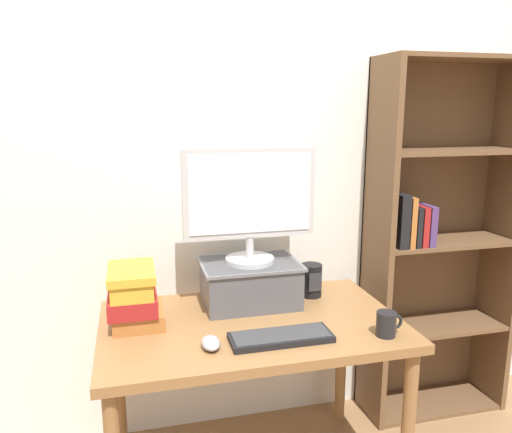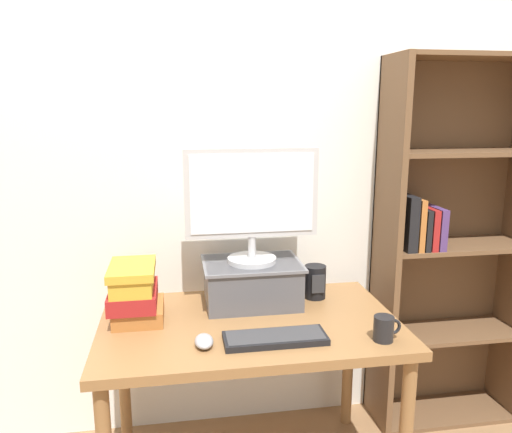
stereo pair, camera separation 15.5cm
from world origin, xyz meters
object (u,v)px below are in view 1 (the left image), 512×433
object	(u,v)px
computer_monitor	(250,200)
desk_speaker	(311,280)
book_stack	(134,296)
coffee_mug	(387,324)
computer_mouse	(211,343)
bookshelf_unit	(434,239)
keyboard	(281,337)
riser_box	(250,281)
desk	(251,341)

from	to	relation	value
computer_monitor	desk_speaker	distance (m)	0.46
computer_monitor	book_stack	size ratio (longest dim) A/B	1.98
coffee_mug	computer_mouse	bearing A→B (deg)	174.56
book_stack	computer_mouse	bearing A→B (deg)	-47.73
bookshelf_unit	keyboard	xyz separation A→B (m)	(-0.93, -0.50, -0.17)
riser_box	bookshelf_unit	bearing A→B (deg)	8.52
computer_mouse	desk_speaker	xyz separation A→B (m)	(0.50, 0.37, 0.05)
bookshelf_unit	computer_mouse	bearing A→B (deg)	-157.03
desk	keyboard	world-z (taller)	keyboard
computer_monitor	desk_speaker	world-z (taller)	computer_monitor
computer_mouse	desk_speaker	world-z (taller)	desk_speaker
computer_monitor	bookshelf_unit	bearing A→B (deg)	8.60
bookshelf_unit	desk_speaker	bearing A→B (deg)	-169.40
computer_monitor	keyboard	distance (m)	0.56
riser_box	book_stack	bearing A→B (deg)	-169.86
keyboard	desk_speaker	size ratio (longest dim) A/B	2.55
computer_mouse	book_stack	size ratio (longest dim) A/B	0.38
bookshelf_unit	keyboard	distance (m)	1.07
coffee_mug	desk_speaker	size ratio (longest dim) A/B	0.71
bookshelf_unit	keyboard	world-z (taller)	bookshelf_unit
desk	coffee_mug	world-z (taller)	coffee_mug
bookshelf_unit	desk_speaker	world-z (taller)	bookshelf_unit
desk	keyboard	xyz separation A→B (m)	(0.06, -0.19, 0.10)
riser_box	computer_mouse	distance (m)	0.43
bookshelf_unit	coffee_mug	size ratio (longest dim) A/B	17.19
computer_mouse	desk_speaker	size ratio (longest dim) A/B	0.73
book_stack	riser_box	bearing A→B (deg)	10.14
computer_mouse	book_stack	distance (m)	0.38
riser_box	book_stack	distance (m)	0.48
desk	riser_box	bearing A→B (deg)	78.29
bookshelf_unit	book_stack	xyz separation A→B (m)	(-1.43, -0.23, -0.07)
bookshelf_unit	coffee_mug	xyz separation A→B (m)	(-0.55, -0.56, -0.13)
desk	bookshelf_unit	size ratio (longest dim) A/B	0.66
bookshelf_unit	keyboard	size ratio (longest dim) A/B	4.76
desk	keyboard	bearing A→B (deg)	-71.56
riser_box	coffee_mug	distance (m)	0.58
computer_mouse	coffee_mug	size ratio (longest dim) A/B	1.03
computer_monitor	book_stack	world-z (taller)	computer_monitor
desk	computer_mouse	distance (m)	0.28
desk	book_stack	world-z (taller)	book_stack
book_stack	coffee_mug	bearing A→B (deg)	-20.78
riser_box	keyboard	bearing A→B (deg)	-85.91
book_stack	desk_speaker	size ratio (longest dim) A/B	1.90
desk	riser_box	xyz separation A→B (m)	(0.04, 0.17, 0.18)
bookshelf_unit	computer_mouse	distance (m)	1.29
keyboard	desk_speaker	bearing A→B (deg)	56.29
computer_mouse	desk_speaker	bearing A→B (deg)	36.69
keyboard	riser_box	bearing A→B (deg)	94.09
bookshelf_unit	computer_monitor	xyz separation A→B (m)	(-0.96, -0.14, 0.26)
coffee_mug	book_stack	bearing A→B (deg)	159.22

